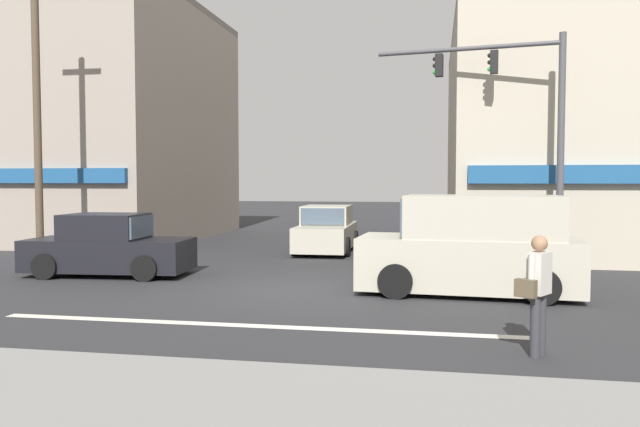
# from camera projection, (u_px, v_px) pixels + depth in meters

# --- Properties ---
(ground_plane) EXTENTS (120.00, 120.00, 0.00)m
(ground_plane) POSITION_uv_depth(u_px,v_px,m) (296.00, 290.00, 13.83)
(ground_plane) COLOR #2B2B2D
(lane_marking_stripe) EXTENTS (9.00, 0.24, 0.01)m
(lane_marking_stripe) POSITION_uv_depth(u_px,v_px,m) (250.00, 326.00, 10.39)
(lane_marking_stripe) COLOR silver
(lane_marking_stripe) RESTS_ON ground
(building_left_block) EXTENTS (12.30, 11.15, 9.82)m
(building_left_block) POSITION_uv_depth(u_px,v_px,m) (63.00, 124.00, 26.96)
(building_left_block) COLOR gray
(building_left_block) RESTS_ON ground
(building_right_corner) EXTENTS (12.97, 12.21, 7.86)m
(building_right_corner) POSITION_uv_depth(u_px,v_px,m) (637.00, 139.00, 22.14)
(building_right_corner) COLOR #B7AD99
(building_right_corner) RESTS_ON ground
(utility_pole_near_left) EXTENTS (1.40, 0.22, 8.73)m
(utility_pole_near_left) POSITION_uv_depth(u_px,v_px,m) (37.00, 109.00, 18.18)
(utility_pole_near_left) COLOR brown
(utility_pole_near_left) RESTS_ON ground
(traffic_light_mast) EXTENTS (4.85, 0.84, 6.20)m
(traffic_light_mast) POSITION_uv_depth(u_px,v_px,m) (521.00, 114.00, 16.26)
(traffic_light_mast) COLOR #47474C
(traffic_light_mast) RESTS_ON ground
(sedan_waiting_far) EXTENTS (1.95, 4.14, 1.58)m
(sedan_waiting_far) POSITION_uv_depth(u_px,v_px,m) (326.00, 231.00, 21.26)
(sedan_waiting_far) COLOR #B7B29E
(sedan_waiting_far) RESTS_ON ground
(van_approaching_near) EXTENTS (4.71, 2.26, 2.11)m
(van_approaching_near) POSITION_uv_depth(u_px,v_px,m) (472.00, 247.00, 13.26)
(van_approaching_near) COLOR #B7B29E
(van_approaching_near) RESTS_ON ground
(sedan_crossing_rightbound) EXTENTS (4.21, 2.10, 1.58)m
(sedan_crossing_rightbound) POSITION_uv_depth(u_px,v_px,m) (109.00, 248.00, 15.95)
(sedan_crossing_rightbound) COLOR black
(sedan_crossing_rightbound) RESTS_ON ground
(pedestrian_foreground_with_bag) EXTENTS (0.55, 0.62, 1.67)m
(pedestrian_foreground_with_bag) POSITION_uv_depth(u_px,v_px,m) (538.00, 288.00, 8.54)
(pedestrian_foreground_with_bag) COLOR #333338
(pedestrian_foreground_with_bag) RESTS_ON ground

